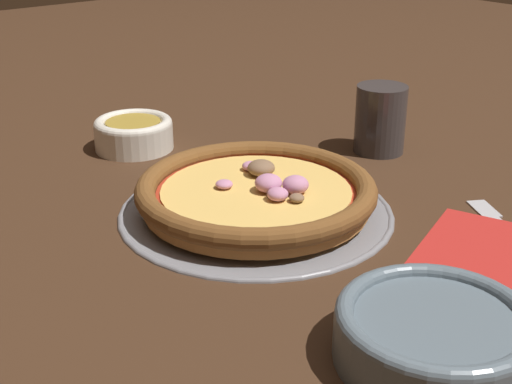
# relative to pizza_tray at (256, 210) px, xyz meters

# --- Properties ---
(ground_plane) EXTENTS (3.00, 3.00, 0.00)m
(ground_plane) POSITION_rel_pizza_tray_xyz_m (0.00, 0.00, -0.00)
(ground_plane) COLOR #3D2616
(pizza_tray) EXTENTS (0.30, 0.30, 0.01)m
(pizza_tray) POSITION_rel_pizza_tray_xyz_m (0.00, 0.00, 0.00)
(pizza_tray) COLOR gray
(pizza_tray) RESTS_ON ground_plane
(pizza) EXTENTS (0.26, 0.26, 0.04)m
(pizza) POSITION_rel_pizza_tray_xyz_m (0.00, -0.00, 0.02)
(pizza) COLOR #A86B33
(pizza) RESTS_ON pizza_tray
(bowl_near) EXTENTS (0.11, 0.11, 0.04)m
(bowl_near) POSITION_rel_pizza_tray_xyz_m (-0.00, 0.27, 0.02)
(bowl_near) COLOR silver
(bowl_near) RESTS_ON ground_plane
(bowl_far) EXTENTS (0.15, 0.15, 0.04)m
(bowl_far) POSITION_rel_pizza_tray_xyz_m (-0.06, -0.29, 0.02)
(bowl_far) COLOR slate
(bowl_far) RESTS_ON ground_plane
(drinking_cup) EXTENTS (0.07, 0.07, 0.09)m
(drinking_cup) POSITION_rel_pizza_tray_xyz_m (0.25, 0.05, 0.04)
(drinking_cup) COLOR #383333
(drinking_cup) RESTS_ON ground_plane
(napkin) EXTENTS (0.19, 0.18, 0.01)m
(napkin) POSITION_rel_pizza_tray_xyz_m (0.12, -0.22, 0.00)
(napkin) COLOR #B2231E
(napkin) RESTS_ON ground_plane
(fork) EXTENTS (0.11, 0.17, 0.00)m
(fork) POSITION_rel_pizza_tray_xyz_m (0.18, -0.21, -0.00)
(fork) COLOR #B7B7BC
(fork) RESTS_ON ground_plane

